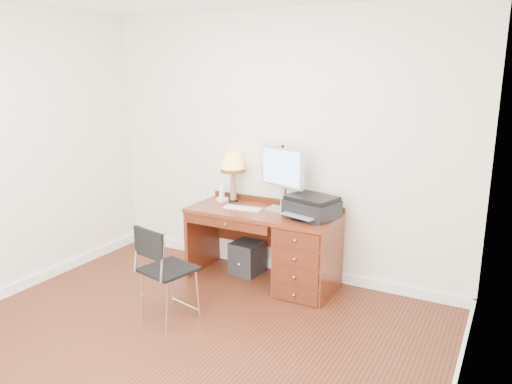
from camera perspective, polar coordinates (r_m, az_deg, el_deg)
The scene contains 12 objects.
ground at distance 4.17m, azimuth -8.58°, elevation -16.86°, with size 4.00×4.00×0.00m, color #3A180D.
room_shell at distance 4.60m, azimuth -3.79°, elevation -12.91°, with size 4.00×4.00×4.00m.
desk at distance 4.94m, azimuth 4.12°, elevation -6.36°, with size 1.50×0.67×0.75m.
monitor at distance 4.94m, azimuth 2.91°, elevation 2.46°, with size 0.53×0.26×0.62m.
keyboard at distance 5.02m, azimuth -1.54°, elevation -1.85°, with size 0.39×0.11×0.01m, color white.
mouse_pad at distance 4.71m, azimuth 5.32°, elevation -2.91°, with size 0.23×0.23×0.05m.
printer at distance 4.76m, azimuth 6.41°, elevation -1.67°, with size 0.54×0.47×0.20m.
leg_lamp at distance 5.24m, azimuth -2.65°, elevation 3.10°, with size 0.26×0.26×0.53m.
phone at distance 5.31m, azimuth -3.86°, elevation -0.46°, with size 0.11×0.11×0.19m.
pen_cup at distance 4.95m, azimuth 5.20°, elevation -1.62°, with size 0.08×0.08×0.10m, color black.
chair at distance 4.31m, azimuth -10.54°, elevation -8.15°, with size 0.48×0.48×0.85m.
equipment_box at distance 5.34m, azimuth -1.06°, elevation -7.51°, with size 0.29×0.29×0.34m, color black.
Camera 1 is at (2.20, -2.84, 2.12)m, focal length 35.00 mm.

